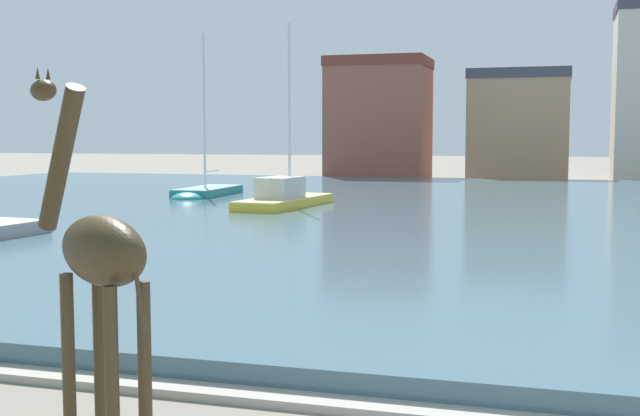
{
  "coord_description": "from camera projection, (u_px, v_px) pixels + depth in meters",
  "views": [
    {
      "loc": [
        3.68,
        -3.23,
        3.48
      ],
      "look_at": [
        -0.48,
        10.75,
        2.2
      ],
      "focal_mm": 45.38,
      "sensor_mm": 36.0,
      "label": 1
    }
  ],
  "objects": [
    {
      "name": "harbor_water",
      "position": [
        471.0,
        212.0,
        35.48
      ],
      "size": [
        76.89,
        51.56,
        0.42
      ],
      "primitive_type": "cube",
      "color": "#476675",
      "rests_on": "ground"
    },
    {
      "name": "sailboat_teal",
      "position": [
        204.0,
        195.0,
        42.27
      ],
      "size": [
        2.24,
        6.3,
        8.83
      ],
      "color": "teal",
      "rests_on": "ground"
    },
    {
      "name": "sailboat_yellow",
      "position": [
        289.0,
        202.0,
        36.14
      ],
      "size": [
        2.71,
        7.69,
        8.49
      ],
      "color": "gold",
      "rests_on": "ground"
    },
    {
      "name": "giraffe_statue",
      "position": [
        97.0,
        257.0,
        8.68
      ],
      "size": [
        2.26,
        1.6,
        4.3
      ],
      "color": "#42331E",
      "rests_on": "ground"
    },
    {
      "name": "townhouse_tall_gabled",
      "position": [
        379.0,
        119.0,
        65.59
      ],
      "size": [
        7.93,
        6.53,
        9.88
      ],
      "color": "#8E5142",
      "rests_on": "ground"
    },
    {
      "name": "quay_edge_coping",
      "position": [
        263.0,
        397.0,
        10.64
      ],
      "size": [
        76.89,
        0.5,
        0.12
      ],
      "primitive_type": "cube",
      "color": "#ADA89E",
      "rests_on": "ground"
    },
    {
      "name": "townhouse_end_terrace",
      "position": [
        518.0,
        125.0,
        64.57
      ],
      "size": [
        7.93,
        5.27,
        8.85
      ],
      "color": "tan",
      "rests_on": "ground"
    }
  ]
}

